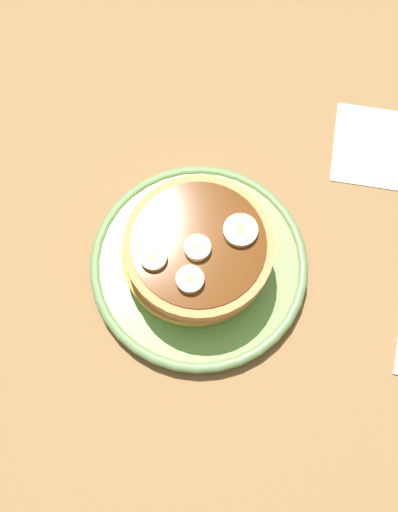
# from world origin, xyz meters

# --- Properties ---
(ground_plane) EXTENTS (1.40, 1.40, 0.03)m
(ground_plane) POSITION_xyz_m (0.00, 0.00, -0.01)
(ground_plane) COLOR olive
(plate) EXTENTS (0.24, 0.24, 0.02)m
(plate) POSITION_xyz_m (0.00, 0.00, 0.01)
(plate) COLOR #72B74C
(plate) RESTS_ON ground_plane
(pancake_stack) EXTENTS (0.16, 0.16, 0.06)m
(pancake_stack) POSITION_xyz_m (0.00, -0.00, 0.05)
(pancake_stack) COLOR tan
(pancake_stack) RESTS_ON plate
(banana_slice_0) EXTENTS (0.03, 0.03, 0.01)m
(banana_slice_0) POSITION_xyz_m (0.01, -0.00, 0.08)
(banana_slice_0) COLOR #FDEEC0
(banana_slice_0) RESTS_ON pancake_stack
(banana_slice_1) EXTENTS (0.03, 0.03, 0.01)m
(banana_slice_1) POSITION_xyz_m (0.03, -0.04, 0.08)
(banana_slice_1) COLOR #FCF0B3
(banana_slice_1) RESTS_ON pancake_stack
(banana_slice_2) EXTENTS (0.04, 0.04, 0.01)m
(banana_slice_2) POSITION_xyz_m (-0.02, 0.04, 0.08)
(banana_slice_2) COLOR #F6E6B5
(banana_slice_2) RESTS_ON pancake_stack
(banana_slice_3) EXTENTS (0.03, 0.03, 0.01)m
(banana_slice_3) POSITION_xyz_m (0.04, -0.00, 0.08)
(banana_slice_3) COLOR #F6E2B9
(banana_slice_3) RESTS_ON pancake_stack
(napkin) EXTENTS (0.11, 0.11, 0.00)m
(napkin) POSITION_xyz_m (-0.20, 0.18, 0.00)
(napkin) COLOR white
(napkin) RESTS_ON ground_plane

